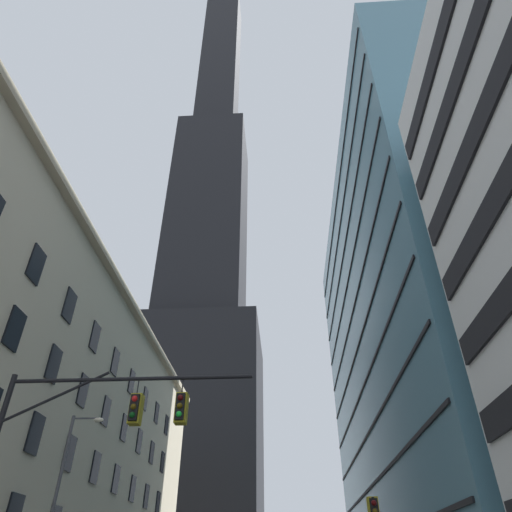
# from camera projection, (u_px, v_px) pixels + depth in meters

# --- Properties ---
(station_building) EXTENTS (12.84, 59.00, 23.47)m
(station_building) POSITION_uv_depth(u_px,v_px,m) (32.00, 423.00, 37.15)
(station_building) COLOR #BCAF93
(station_building) RESTS_ON ground
(dark_skyscraper) EXTENTS (29.16, 29.16, 235.30)m
(dark_skyscraper) POSITION_uv_depth(u_px,v_px,m) (205.00, 265.00, 121.85)
(dark_skyscraper) COLOR black
(dark_skyscraper) RESTS_ON ground
(glass_office_midrise) EXTENTS (19.04, 46.97, 43.29)m
(glass_office_midrise) POSITION_uv_depth(u_px,v_px,m) (447.00, 337.00, 46.81)
(glass_office_midrise) COLOR teal
(glass_office_midrise) RESTS_ON ground
(traffic_signal_mast) EXTENTS (9.00, 0.63, 7.46)m
(traffic_signal_mast) POSITION_uv_depth(u_px,v_px,m) (95.00, 433.00, 15.52)
(traffic_signal_mast) COLOR black
(traffic_signal_mast) RESTS_ON sidewalk_left
(street_lamppost) EXTENTS (1.83, 0.32, 8.64)m
(street_lamppost) POSITION_uv_depth(u_px,v_px,m) (62.00, 488.00, 23.32)
(street_lamppost) COLOR #47474C
(street_lamppost) RESTS_ON sidewalk_left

